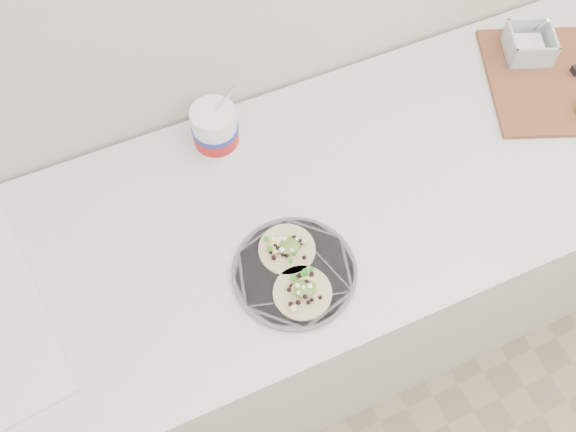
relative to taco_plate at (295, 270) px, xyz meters
name	(u,v)px	position (x,y,z in m)	size (l,w,h in m)	color
counter	(309,279)	(0.12, 0.16, -0.47)	(2.44, 0.66, 0.90)	silver
taco_plate	(295,270)	(0.00, 0.00, 0.00)	(0.26, 0.26, 0.04)	#545359
tub	(216,127)	(-0.03, 0.37, 0.05)	(0.10, 0.10, 0.23)	white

